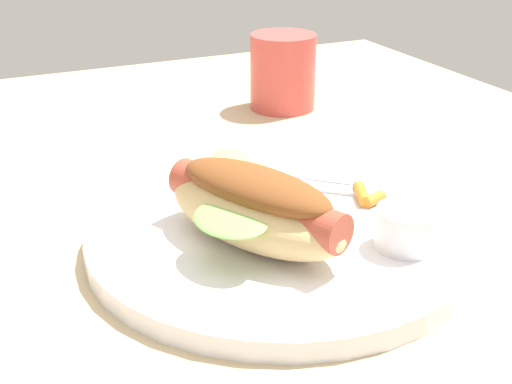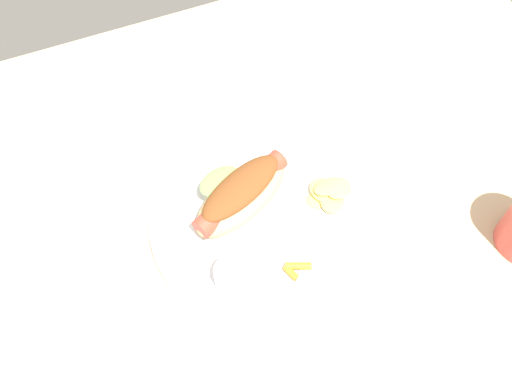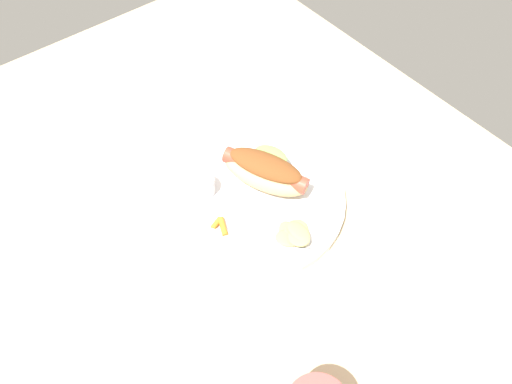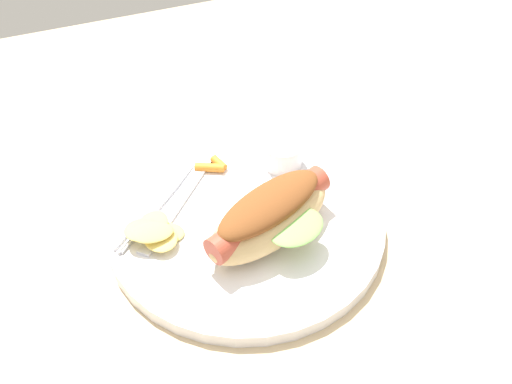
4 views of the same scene
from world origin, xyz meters
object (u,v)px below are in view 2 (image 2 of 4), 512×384
(sauce_ramekin, at_px, (232,276))
(fork, at_px, (335,227))
(hot_dog, at_px, (243,193))
(chips_pile, at_px, (328,192))
(knife, at_px, (318,230))
(carrot_garnish, at_px, (296,268))
(plate, at_px, (261,221))

(sauce_ramekin, xyz_separation_m, fork, (0.15, 0.02, -0.01))
(hot_dog, bearing_deg, chips_pile, -40.61)
(fork, xyz_separation_m, chips_pile, (0.01, 0.05, 0.01))
(hot_dog, relative_size, sauce_ramekin, 3.70)
(knife, relative_size, carrot_garnish, 4.28)
(carrot_garnish, bearing_deg, knife, 37.18)
(sauce_ramekin, bearing_deg, carrot_garnish, -12.31)
(carrot_garnish, bearing_deg, plate, 96.97)
(plate, relative_size, carrot_garnish, 7.98)
(hot_dog, relative_size, chips_pile, 2.38)
(fork, relative_size, knife, 0.70)
(sauce_ramekin, xyz_separation_m, knife, (0.13, 0.02, -0.01))
(sauce_ramekin, bearing_deg, knife, 9.54)
(sauce_ramekin, relative_size, knife, 0.28)
(plate, bearing_deg, carrot_garnish, -83.03)
(knife, height_order, carrot_garnish, carrot_garnish)
(sauce_ramekin, height_order, knife, sauce_ramekin)
(hot_dog, distance_m, sauce_ramekin, 0.11)
(plate, height_order, knife, knife)
(plate, relative_size, fork, 2.64)
(plate, relative_size, chips_pile, 4.22)
(sauce_ramekin, bearing_deg, chips_pile, 21.41)
(fork, bearing_deg, chips_pile, 30.12)
(plate, relative_size, sauce_ramekin, 6.55)
(plate, bearing_deg, hot_dog, 114.40)
(plate, distance_m, chips_pile, 0.10)
(sauce_ramekin, distance_m, fork, 0.15)
(hot_dog, distance_m, chips_pile, 0.11)
(fork, bearing_deg, sauce_ramekin, 142.81)
(plate, distance_m, sauce_ramekin, 0.10)
(plate, xyz_separation_m, fork, (0.08, -0.05, 0.01))
(knife, bearing_deg, sauce_ramekin, 141.10)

